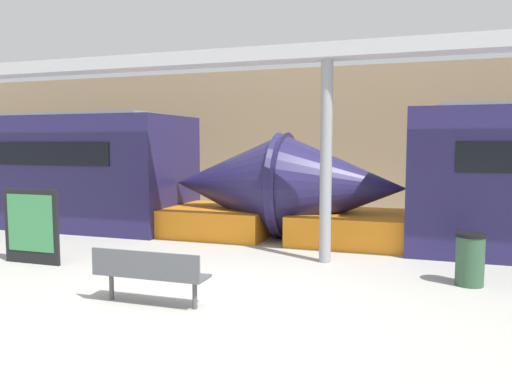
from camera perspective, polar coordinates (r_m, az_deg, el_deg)
The scene contains 8 objects.
ground_plane at distance 7.16m, azimuth -7.69°, elevation -13.68°, with size 60.00×60.00×0.00m, color #B2AFA8.
station_wall at distance 17.70m, azimuth 8.89°, elevation 5.95°, with size 56.00×0.20×5.00m, color #9E8460.
train_right at distance 17.04m, azimuth -26.65°, elevation 2.11°, with size 17.61×2.93×3.20m.
bench_near at distance 7.47m, azimuth -12.15°, elevation -8.87°, with size 1.73×0.46×0.83m.
trash_bin at distance 9.07m, azimuth 23.27°, elevation -7.07°, with size 0.48×0.48×0.88m.
poster_board at distance 10.72m, azimuth -24.29°, elevation -3.57°, with size 1.27×0.07×1.47m.
support_column_near at distance 9.88m, azimuth 8.00°, elevation 3.36°, with size 0.23×0.23×3.97m, color gray.
canopy_beam at distance 10.03m, azimuth 8.17°, elevation 15.58°, with size 28.00×0.60×0.28m, color #B7B7BC.
Camera 1 is at (3.03, -6.05, 2.35)m, focal length 35.00 mm.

